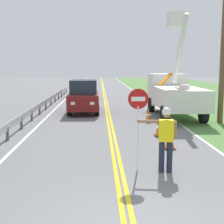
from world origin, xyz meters
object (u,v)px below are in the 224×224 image
flagger_worker (166,135)px  traffic_cone_tail (149,116)px  utility_pole_near (224,44)px  utility_bucket_truck (173,92)px  oncoming_sedan_second (83,89)px  traffic_cone_lead (170,140)px  stop_sign_paddle (138,111)px  traffic_cone_mid (159,128)px  oncoming_suv_nearest (84,96)px

flagger_worker → traffic_cone_tail: (0.78, 7.96, -0.71)m
utility_pole_near → utility_bucket_truck: bearing=126.2°
utility_pole_near → oncoming_sedan_second: bearing=120.7°
flagger_worker → traffic_cone_lead: size_ratio=2.61×
stop_sign_paddle → utility_bucket_truck: (3.35, 10.06, -0.28)m
traffic_cone_tail → traffic_cone_lead: bearing=-91.1°
stop_sign_paddle → traffic_cone_mid: stop_sign_paddle is taller
oncoming_suv_nearest → utility_pole_near: (7.28, -4.13, 2.98)m
traffic_cone_tail → oncoming_suv_nearest: bearing=133.8°
traffic_cone_lead → stop_sign_paddle: bearing=-121.3°
utility_pole_near → oncoming_suv_nearest: bearing=150.4°
oncoming_sedan_second → traffic_cone_mid: 16.70m
stop_sign_paddle → traffic_cone_mid: 4.91m
utility_pole_near → traffic_cone_tail: bearing=174.1°
oncoming_suv_nearest → oncoming_sedan_second: oncoming_suv_nearest is taller
flagger_worker → stop_sign_paddle: 1.02m
utility_pole_near → traffic_cone_lead: bearing=-126.5°
utility_bucket_truck → traffic_cone_tail: bearing=-129.5°
flagger_worker → utility_bucket_truck: bearing=75.7°
oncoming_sedan_second → traffic_cone_lead: bearing=-77.6°
oncoming_sedan_second → flagger_worker: bearing=-80.8°
traffic_cone_lead → oncoming_suv_nearest: bearing=110.6°
stop_sign_paddle → traffic_cone_lead: size_ratio=3.33×
utility_pole_near → traffic_cone_lead: utility_pole_near is taller
flagger_worker → stop_sign_paddle: bearing=173.0°
utility_pole_near → traffic_cone_lead: (-3.79, -5.12, -3.70)m
traffic_cone_mid → flagger_worker: bearing=-98.8°
traffic_cone_lead → traffic_cone_mid: bearing=89.2°
traffic_cone_lead → traffic_cone_tail: same height
oncoming_suv_nearest → traffic_cone_tail: size_ratio=6.61×
traffic_cone_lead → traffic_cone_mid: size_ratio=1.00×
flagger_worker → traffic_cone_lead: (0.68, 2.46, -0.71)m
oncoming_suv_nearest → oncoming_sedan_second: (-0.56, 9.06, -0.23)m
utility_bucket_truck → traffic_cone_lead: (-1.91, -7.69, -1.09)m
utility_bucket_truck → traffic_cone_mid: bearing=-108.6°
flagger_worker → utility_pole_near: size_ratio=0.24×
flagger_worker → traffic_cone_lead: flagger_worker is taller
oncoming_suv_nearest → utility_pole_near: size_ratio=0.60×
oncoming_sedan_second → traffic_cone_mid: size_ratio=5.93×
flagger_worker → stop_sign_paddle: size_ratio=0.78×
traffic_cone_tail → stop_sign_paddle: bearing=-101.1°
oncoming_sedan_second → traffic_cone_tail: 13.46m
flagger_worker → oncoming_sedan_second: bearing=99.2°
traffic_cone_mid → oncoming_sedan_second: bearing=104.1°
stop_sign_paddle → oncoming_sedan_second: (-2.60, 20.67, -0.88)m
oncoming_suv_nearest → oncoming_sedan_second: bearing=93.5°
utility_bucket_truck → utility_pole_near: (1.88, -2.57, 2.61)m
oncoming_sedan_second → utility_pole_near: size_ratio=0.54×
stop_sign_paddle → oncoming_suv_nearest: bearing=100.0°
traffic_cone_lead → traffic_cone_tail: 5.50m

